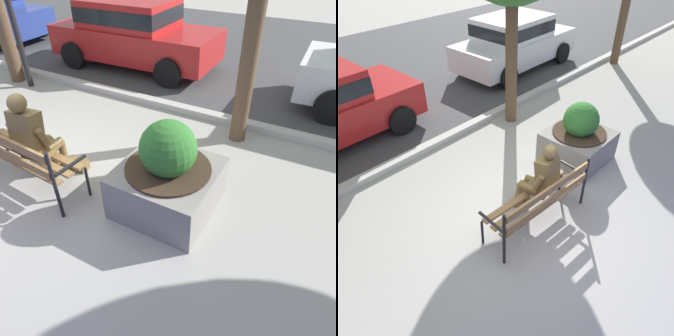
# 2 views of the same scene
# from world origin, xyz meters

# --- Properties ---
(ground_plane) EXTENTS (80.00, 80.00, 0.00)m
(ground_plane) POSITION_xyz_m (0.00, 0.00, 0.00)
(ground_plane) COLOR #9E9B93
(street_surface) EXTENTS (60.00, 9.00, 0.01)m
(street_surface) POSITION_xyz_m (0.00, 7.50, 0.00)
(street_surface) COLOR #424244
(street_surface) RESTS_ON ground
(curb_stone) EXTENTS (60.00, 0.20, 0.12)m
(curb_stone) POSITION_xyz_m (0.00, 2.90, 0.06)
(curb_stone) COLOR #B2AFA8
(curb_stone) RESTS_ON ground
(park_bench) EXTENTS (1.83, 0.66, 0.95)m
(park_bench) POSITION_xyz_m (0.08, -0.10, 0.54)
(park_bench) COLOR olive
(park_bench) RESTS_ON ground
(bronze_statue_seated) EXTENTS (0.61, 0.81, 1.37)m
(bronze_statue_seated) POSITION_xyz_m (0.30, 0.11, 0.67)
(bronze_statue_seated) COLOR brown
(bronze_statue_seated) RESTS_ON ground
(concrete_planter) EXTENTS (1.14, 1.14, 1.21)m
(concrete_planter) POSITION_xyz_m (1.99, 0.47, 0.46)
(concrete_planter) COLOR gray
(concrete_planter) RESTS_ON ground
(parked_car_red) EXTENTS (4.14, 2.00, 1.56)m
(parked_car_red) POSITION_xyz_m (-1.24, 4.64, 0.84)
(parked_car_red) COLOR #B21E1E
(parked_car_red) RESTS_ON ground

